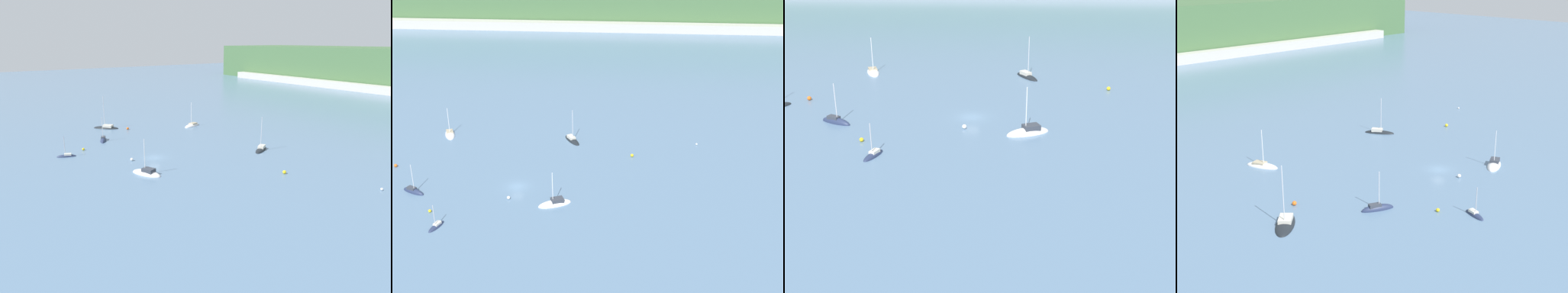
# 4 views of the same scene
# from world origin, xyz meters

# --- Properties ---
(ground_plane) EXTENTS (600.00, 600.00, 0.00)m
(ground_plane) POSITION_xyz_m (0.00, 0.00, 0.00)
(ground_plane) COLOR slate
(sailboat_0) EXTENTS (5.03, 7.73, 8.80)m
(sailboat_0) POSITION_xyz_m (-24.16, 27.40, 0.07)
(sailboat_0) COLOR silver
(sailboat_0) RESTS_ON ground_plane
(sailboat_1) EXTENTS (2.82, 4.77, 5.70)m
(sailboat_1) POSITION_xyz_m (-12.94, -17.45, 0.09)
(sailboat_1) COLOR #232D4C
(sailboat_1) RESTS_ON ground_plane
(sailboat_2) EXTENTS (5.68, 7.38, 9.55)m
(sailboat_2) POSITION_xyz_m (9.90, 26.13, 0.13)
(sailboat_2) COLOR black
(sailboat_2) RESTS_ON ground_plane
(sailboat_3) EXTENTS (6.02, 3.94, 7.84)m
(sailboat_3) POSITION_xyz_m (-22.62, -4.21, 0.08)
(sailboat_3) COLOR #232D4C
(sailboat_3) RESTS_ON ground_plane
(sailboat_4) EXTENTS (7.70, 5.33, 8.73)m
(sailboat_4) POSITION_xyz_m (9.63, -7.07, 0.12)
(sailboat_4) COLOR silver
(sailboat_4) RESTS_ON ground_plane
(sailboat_5) EXTENTS (8.14, 8.08, 11.06)m
(sailboat_5) POSITION_xyz_m (-37.12, 2.46, 0.13)
(sailboat_5) COLOR black
(sailboat_5) RESTS_ON ground_plane
(mooring_buoy_0) EXTENTS (0.50, 0.50, 0.50)m
(mooring_buoy_0) POSITION_xyz_m (43.09, 25.83, 0.25)
(mooring_buoy_0) COLOR white
(mooring_buoy_0) RESTS_ON ground_plane
(mooring_buoy_1) EXTENTS (0.64, 0.64, 0.64)m
(mooring_buoy_1) POSITION_xyz_m (-16.09, -12.18, 0.32)
(mooring_buoy_1) COLOR yellow
(mooring_buoy_1) RESTS_ON ground_plane
(mooring_buoy_2) EXTENTS (0.73, 0.73, 0.73)m
(mooring_buoy_2) POSITION_xyz_m (-0.76, -5.63, 0.37)
(mooring_buoy_2) COLOR white
(mooring_buoy_2) RESTS_ON ground_plane
(mooring_buoy_3) EXTENTS (0.77, 0.77, 0.77)m
(mooring_buoy_3) POSITION_xyz_m (26.06, 17.48, 0.39)
(mooring_buoy_3) COLOR yellow
(mooring_buoy_3) RESTS_ON ground_plane
(mooring_buoy_4) EXTENTS (0.79, 0.79, 0.79)m
(mooring_buoy_4) POSITION_xyz_m (-31.41, 7.37, 0.40)
(mooring_buoy_4) COLOR orange
(mooring_buoy_4) RESTS_ON ground_plane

